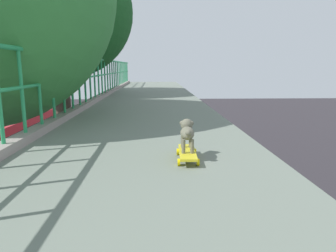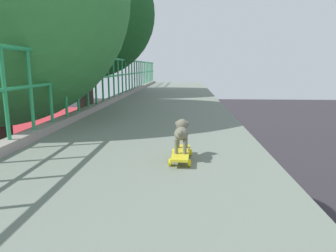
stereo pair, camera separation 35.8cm
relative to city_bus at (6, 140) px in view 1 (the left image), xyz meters
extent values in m
cylinder|color=#269657|center=(8.03, -15.58, 4.34)|extent=(0.04, 0.04, 1.02)
cylinder|color=#269657|center=(8.03, -15.02, 4.34)|extent=(0.04, 0.04, 1.02)
cylinder|color=#269657|center=(8.03, -14.47, 4.34)|extent=(0.04, 0.04, 1.02)
cylinder|color=#269657|center=(8.03, -13.91, 4.34)|extent=(0.04, 0.04, 1.02)
cylinder|color=#269657|center=(8.03, -13.35, 4.34)|extent=(0.04, 0.04, 1.02)
cylinder|color=#269657|center=(8.03, -12.80, 4.34)|extent=(0.04, 0.04, 1.02)
cylinder|color=#269657|center=(8.03, -12.24, 4.34)|extent=(0.04, 0.04, 1.02)
cylinder|color=#269657|center=(8.03, -11.68, 4.34)|extent=(0.04, 0.04, 1.02)
cylinder|color=#269657|center=(8.03, -11.13, 4.34)|extent=(0.04, 0.04, 1.02)
cylinder|color=#269657|center=(8.03, -10.57, 4.34)|extent=(0.04, 0.04, 1.02)
cylinder|color=#269657|center=(8.03, -10.01, 4.34)|extent=(0.04, 0.04, 1.02)
cylinder|color=#269657|center=(8.03, -9.46, 4.34)|extent=(0.04, 0.04, 1.02)
cylinder|color=#269657|center=(8.03, -8.90, 4.34)|extent=(0.04, 0.04, 1.02)
cylinder|color=#269657|center=(8.03, -8.35, 4.34)|extent=(0.04, 0.04, 1.02)
cylinder|color=#269657|center=(8.03, -7.79, 4.34)|extent=(0.04, 0.04, 1.02)
cylinder|color=#269657|center=(8.03, -7.23, 4.34)|extent=(0.04, 0.04, 1.02)
cylinder|color=#269657|center=(8.03, -6.68, 4.34)|extent=(0.04, 0.04, 1.02)
cylinder|color=#269657|center=(8.03, -6.12, 4.34)|extent=(0.04, 0.04, 1.02)
cylinder|color=#269657|center=(8.03, -5.56, 4.34)|extent=(0.04, 0.04, 1.02)
cylinder|color=#269657|center=(8.03, -5.01, 4.34)|extent=(0.04, 0.04, 1.02)
cylinder|color=#269657|center=(8.03, -4.45, 4.34)|extent=(0.04, 0.04, 1.02)
cylinder|color=#269657|center=(8.03, -3.90, 4.34)|extent=(0.04, 0.04, 1.02)
cylinder|color=#269657|center=(8.03, -3.34, 4.34)|extent=(0.04, 0.04, 1.02)
cylinder|color=#269657|center=(8.03, -2.78, 4.34)|extent=(0.04, 0.04, 1.02)
cylinder|color=#269657|center=(8.03, -2.23, 4.34)|extent=(0.04, 0.04, 1.02)
cylinder|color=#269657|center=(8.03, -1.67, 4.34)|extent=(0.04, 0.04, 1.02)
cube|color=red|center=(0.00, 0.00, -0.08)|extent=(2.54, 11.01, 2.71)
cube|color=black|center=(0.00, 0.00, 0.40)|extent=(2.56, 10.13, 0.70)
cylinder|color=black|center=(1.22, 3.85, -1.23)|extent=(0.28, 0.96, 0.96)
cylinder|color=black|center=(-1.22, 3.85, -1.23)|extent=(0.28, 0.96, 0.96)
cylinder|color=black|center=(1.22, -3.03, -1.23)|extent=(0.28, 0.96, 0.96)
cylinder|color=#483B30|center=(6.49, -8.95, 1.66)|extent=(0.54, 0.54, 6.74)
ellipsoid|color=#1B5522|center=(6.49, -8.95, 6.37)|extent=(4.90, 4.90, 4.35)
cube|color=gold|center=(9.97, -16.44, 3.80)|extent=(0.19, 0.56, 0.02)
cylinder|color=yellow|center=(10.07, -16.27, 3.76)|extent=(0.03, 0.07, 0.07)
cylinder|color=yellow|center=(9.89, -16.26, 3.76)|extent=(0.03, 0.07, 0.07)
cylinder|color=yellow|center=(10.05, -16.62, 3.76)|extent=(0.03, 0.07, 0.07)
cylinder|color=yellow|center=(9.87, -16.62, 3.76)|extent=(0.03, 0.07, 0.07)
cylinder|color=#686553|center=(10.01, -16.30, 3.89)|extent=(0.04, 0.04, 0.14)
cylinder|color=#686553|center=(9.93, -16.30, 3.89)|extent=(0.04, 0.04, 0.14)
cylinder|color=#686553|center=(10.00, -16.52, 3.89)|extent=(0.04, 0.04, 0.14)
cylinder|color=#686553|center=(9.92, -16.52, 3.89)|extent=(0.04, 0.04, 0.14)
ellipsoid|color=#686553|center=(9.97, -16.41, 3.99)|extent=(0.15, 0.30, 0.12)
sphere|color=#686553|center=(9.97, -16.29, 4.05)|extent=(0.12, 0.12, 0.12)
ellipsoid|color=slate|center=(9.98, -16.23, 4.05)|extent=(0.05, 0.06, 0.04)
sphere|color=#686553|center=(10.02, -16.29, 4.07)|extent=(0.05, 0.05, 0.05)
sphere|color=#686553|center=(9.93, -16.28, 4.07)|extent=(0.05, 0.05, 0.05)
sphere|color=#686553|center=(9.96, -16.56, 4.03)|extent=(0.06, 0.06, 0.06)
camera|label=1|loc=(9.66, -19.33, 4.64)|focal=32.37mm
camera|label=2|loc=(10.02, -19.33, 4.64)|focal=32.37mm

